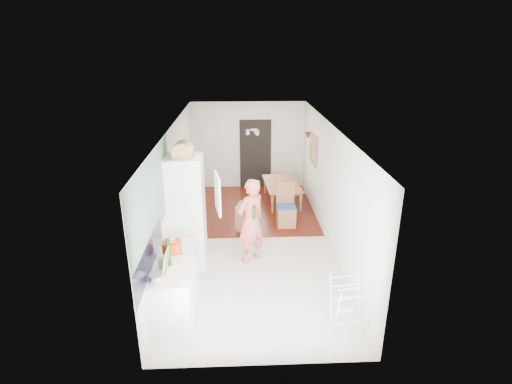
{
  "coord_description": "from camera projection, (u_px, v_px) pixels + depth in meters",
  "views": [
    {
      "loc": [
        -0.27,
        -7.66,
        4.08
      ],
      "look_at": [
        0.07,
        0.2,
        1.08
      ],
      "focal_mm": 28.0,
      "sensor_mm": 36.0,
      "label": 1
    }
  ],
  "objects": [
    {
      "name": "floor",
      "position": [
        253.0,
        242.0,
        8.62
      ],
      "size": [
        3.2,
        7.0,
        0.01
      ],
      "primitive_type": "cube",
      "color": "beige",
      "rests_on": "ground"
    },
    {
      "name": "bottle_c",
      "position": [
        161.0,
        262.0,
        5.86
      ],
      "size": [
        0.1,
        0.1,
        0.22
      ],
      "primitive_type": "cylinder",
      "rotation": [
        0.0,
        0.0,
        0.16
      ],
      "color": "silver",
      "rests_on": "worktop"
    },
    {
      "name": "bottle_b",
      "position": [
        169.0,
        257.0,
        5.94
      ],
      "size": [
        0.08,
        0.08,
        0.27
      ],
      "primitive_type": "cylinder",
      "rotation": [
        0.0,
        0.0,
        0.26
      ],
      "color": "#174118",
      "rests_on": "worktop"
    },
    {
      "name": "dining_table",
      "position": [
        283.0,
        194.0,
        10.64
      ],
      "size": [
        0.82,
        1.37,
        0.47
      ],
      "primitive_type": "imported",
      "rotation": [
        0.0,
        0.0,
        1.63
      ],
      "color": "#AA6E4C",
      "rests_on": "floor"
    },
    {
      "name": "dining_chair",
      "position": [
        286.0,
        206.0,
        9.21
      ],
      "size": [
        0.43,
        0.43,
        1.0
      ],
      "primitive_type": null,
      "rotation": [
        0.0,
        0.0,
        0.02
      ],
      "color": "#AA6E4C",
      "rests_on": "floor"
    },
    {
      "name": "room_shell",
      "position": [
        253.0,
        188.0,
        8.17
      ],
      "size": [
        3.2,
        7.0,
        2.5
      ],
      "primitive_type": null,
      "color": "beige",
      "rests_on": "ground"
    },
    {
      "name": "tile_splashback",
      "position": [
        150.0,
        257.0,
        5.76
      ],
      "size": [
        0.02,
        1.9,
        0.5
      ],
      "primitive_type": "cube",
      "color": "black",
      "rests_on": "room_shell"
    },
    {
      "name": "wall_sconce",
      "position": [
        308.0,
        135.0,
        10.44
      ],
      "size": [
        0.18,
        0.18,
        0.16
      ],
      "primitive_type": "cone",
      "color": "maroon",
      "rests_on": "room_shell"
    },
    {
      "name": "bottle_a",
      "position": [
        168.0,
        252.0,
        6.06
      ],
      "size": [
        0.08,
        0.08,
        0.29
      ],
      "primitive_type": "cylinder",
      "rotation": [
        0.0,
        0.0,
        -0.22
      ],
      "color": "#174118",
      "rests_on": "worktop"
    },
    {
      "name": "stool",
      "position": [
        245.0,
        221.0,
        9.09
      ],
      "size": [
        0.45,
        0.45,
        0.46
      ],
      "primitive_type": null,
      "rotation": [
        0.0,
        0.0,
        -0.4
      ],
      "color": "#AA6E4C",
      "rests_on": "floor"
    },
    {
      "name": "fridge_housing",
      "position": [
        187.0,
        212.0,
        7.45
      ],
      "size": [
        0.66,
        0.66,
        2.15
      ],
      "primitive_type": "cube",
      "color": "white",
      "rests_on": "room_shell"
    },
    {
      "name": "pinboard",
      "position": [
        314.0,
        149.0,
        9.9
      ],
      "size": [
        0.03,
        0.9,
        0.7
      ],
      "primitive_type": "cube",
      "color": "tan",
      "rests_on": "room_shell"
    },
    {
      "name": "pepper_mill_front",
      "position": [
        174.0,
        246.0,
        6.31
      ],
      "size": [
        0.06,
        0.06,
        0.21
      ],
      "primitive_type": "cylinder",
      "rotation": [
        0.0,
        0.0,
        0.06
      ],
      "color": "tan",
      "rests_on": "worktop"
    },
    {
      "name": "person",
      "position": [
        251.0,
        214.0,
        7.57
      ],
      "size": [
        0.87,
        0.83,
        2.0
      ],
      "primitive_type": "imported",
      "rotation": [
        0.0,
        0.0,
        3.82
      ],
      "color": "#D45C52",
      "rests_on": "floor"
    },
    {
      "name": "fridge_door",
      "position": [
        218.0,
        194.0,
        7.03
      ],
      "size": [
        0.14,
        0.56,
        0.7
      ],
      "primitive_type": "cube",
      "rotation": [
        0.0,
        0.0,
        -1.4
      ],
      "color": "white",
      "rests_on": "room_shell"
    },
    {
      "name": "wood_floor_overlay",
      "position": [
        250.0,
        208.0,
        10.34
      ],
      "size": [
        3.2,
        3.3,
        0.01
      ],
      "primitive_type": "cube",
      "color": "#561D0F",
      "rests_on": "room_shell"
    },
    {
      "name": "pinboard_frame",
      "position": [
        313.0,
        149.0,
        9.9
      ],
      "size": [
        0.0,
        0.94,
        0.74
      ],
      "primitive_type": "cube",
      "color": "#AA6E4C",
      "rests_on": "room_shell"
    },
    {
      "name": "grey_drape",
      "position": [
        247.0,
        208.0,
        8.97
      ],
      "size": [
        0.5,
        0.5,
        0.18
      ],
      "primitive_type": "cube",
      "rotation": [
        0.0,
        0.0,
        -0.27
      ],
      "color": "gray",
      "rests_on": "stool"
    },
    {
      "name": "chopping_boards",
      "position": [
        166.0,
        264.0,
        5.66
      ],
      "size": [
        0.11,
        0.28,
        0.38
      ],
      "primitive_type": null,
      "rotation": [
        0.0,
        0.0,
        0.24
      ],
      "color": "tan",
      "rests_on": "worktop"
    },
    {
      "name": "drying_rack",
      "position": [
        348.0,
        306.0,
        5.83
      ],
      "size": [
        0.5,
        0.46,
        0.87
      ],
      "primitive_type": null,
      "rotation": [
        0.0,
        0.0,
        0.13
      ],
      "color": "white",
      "rests_on": "floor"
    },
    {
      "name": "base_cabinet",
      "position": [
        173.0,
        298.0,
        6.03
      ],
      "size": [
        0.6,
        0.9,
        0.86
      ],
      "primitive_type": "cube",
      "color": "white",
      "rests_on": "room_shell"
    },
    {
      "name": "bread_bin",
      "position": [
        183.0,
        152.0,
        7.0
      ],
      "size": [
        0.41,
        0.39,
        0.2
      ],
      "primitive_type": null,
      "rotation": [
        0.0,
        0.0,
        0.09
      ],
      "color": "tan",
      "rests_on": "fridge_housing"
    },
    {
      "name": "steel_pan",
      "position": [
        156.0,
        278.0,
        5.57
      ],
      "size": [
        0.23,
        0.23,
        0.1
      ],
      "primitive_type": "cylinder",
      "rotation": [
        0.0,
        0.0,
        0.17
      ],
      "color": "silver",
      "rests_on": "worktop"
    },
    {
      "name": "cooker_top",
      "position": [
        178.0,
        247.0,
        6.56
      ],
      "size": [
        0.6,
        0.6,
        0.04
      ],
      "primitive_type": "cube",
      "color": "silver",
      "rests_on": "room_shell"
    },
    {
      "name": "fridge_interior",
      "position": [
        202.0,
        188.0,
        7.3
      ],
      "size": [
        0.02,
        0.52,
        0.66
      ],
      "primitive_type": "cube",
      "color": "white",
      "rests_on": "room_shell"
    },
    {
      "name": "pepper_mill_back",
      "position": [
        171.0,
        246.0,
        6.31
      ],
      "size": [
        0.07,
        0.07,
        0.22
      ],
      "primitive_type": "cylinder",
      "rotation": [
        0.0,
        0.0,
        0.15
      ],
      "color": "tan",
      "rests_on": "worktop"
    },
    {
      "name": "worktop",
      "position": [
        171.0,
        272.0,
        5.87
      ],
      "size": [
        0.62,
        0.92,
        0.06
      ],
      "primitive_type": "cube",
      "color": "white",
      "rests_on": "room_shell"
    },
    {
      "name": "range_cooker",
      "position": [
        180.0,
        271.0,
        6.73
      ],
      "size": [
        0.6,
        0.6,
        0.88
      ],
      "primitive_type": "cube",
      "color": "white",
      "rests_on": "room_shell"
    },
    {
      "name": "held_bottle",
      "position": [
        254.0,
        212.0,
        7.4
      ],
      "size": [
        0.06,
        0.06,
        0.27
      ],
      "primitive_type": "cylinder",
      "color": "#174118",
      "rests_on": "person"
    },
    {
      "name": "sage_wall_panel",
      "position": [
        153.0,
        198.0,
        6.03
      ],
      "size": [
        0.02,
        3.0,
        1.3
      ],
      "primitive_type": "cube",
      "color": "slate",
      "rests_on": "room_shell"
    },
    {
      "name": "red_casserole",
      "position": [
        172.0,
        247.0,
        6.33
      ],
      "size": [
        0.35,
        0.35,
        0.19
      ],
      "primitive_type": "cylinder",
      "rotation": [
        0.0,
        0.0,
        0.12
      ],
      "color": "red",
      "rests_on": "cooker_top"
    },
    {
      "name": "doorway_recess",
      "position": [
        255.0,
        154.0,
        11.52
      ],
      "size": [
        0.9,
        0.04,
        2.0
      ],
      "primitive_type": "cube",
      "color": "black",
      "rests_on": "room_shell"
    }
  ]
}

